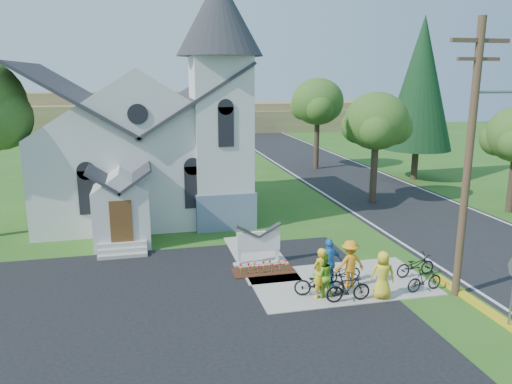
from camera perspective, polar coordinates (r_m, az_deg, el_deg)
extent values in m
plane|color=#2A5D1A|center=(19.52, 6.03, -11.28)|extent=(120.00, 120.00, 0.00)
cube|color=black|center=(16.82, -15.58, -15.97)|extent=(20.00, 16.00, 0.02)
cube|color=black|center=(36.43, 13.17, 0.15)|extent=(8.00, 90.00, 0.02)
cube|color=gray|center=(20.44, 9.60, -10.15)|extent=(7.00, 4.00, 0.05)
cube|color=silver|center=(30.23, -13.03, 2.31)|extent=(11.00, 9.00, 5.00)
cube|color=slate|center=(27.68, -3.87, -1.56)|extent=(3.20, 3.20, 2.00)
cube|color=silver|center=(27.00, -3.99, 5.63)|extent=(3.00, 3.00, 9.00)
cone|color=#2C2C32|center=(26.91, -4.23, 19.48)|extent=(4.50, 4.50, 4.00)
cube|color=silver|center=(24.95, -15.07, -2.73)|extent=(2.60, 2.40, 2.80)
cube|color=brown|center=(23.74, -15.15, -3.30)|extent=(1.00, 0.10, 2.00)
cube|color=gray|center=(22.01, 0.29, -8.13)|extent=(2.20, 0.40, 0.10)
cube|color=white|center=(21.66, -1.92, -7.09)|extent=(0.12, 0.12, 1.00)
cube|color=white|center=(22.03, 2.45, -6.73)|extent=(0.12, 0.12, 1.00)
cube|color=white|center=(21.66, 0.29, -5.67)|extent=(1.90, 0.14, 0.90)
cube|color=#3A1C0F|center=(21.20, 0.86, -9.04)|extent=(2.60, 1.10, 0.07)
cylinder|color=#493124|center=(19.20, 23.07, 2.96)|extent=(0.28, 0.28, 10.00)
cube|color=#493124|center=(18.98, 24.26, 15.52)|extent=(2.20, 0.14, 0.14)
cube|color=#493124|center=(18.96, 24.08, 13.71)|extent=(1.60, 0.12, 0.12)
cylinder|color=gray|center=(19.63, 26.38, 10.21)|extent=(2.20, 0.10, 0.10)
cylinder|color=gray|center=(18.32, 27.21, -10.71)|extent=(0.07, 0.07, 2.20)
cylinder|color=#362A1D|center=(32.73, 13.31, 2.28)|extent=(0.44, 0.44, 4.05)
ellipsoid|color=#2D571E|center=(32.29, 13.62, 7.90)|extent=(4.00, 4.00, 3.60)
cylinder|color=#362A1D|center=(43.78, 6.94, 5.56)|extent=(0.44, 0.44, 4.50)
ellipsoid|color=#2D571E|center=(43.44, 7.07, 10.23)|extent=(4.40, 4.40, 3.96)
cylinder|color=#362A1D|center=(33.36, 27.23, 0.95)|extent=(0.44, 0.44, 3.60)
cylinder|color=#362A1D|center=(41.15, 17.68, 3.05)|extent=(0.50, 0.50, 2.40)
cone|color=black|center=(40.57, 18.30, 11.69)|extent=(5.20, 5.20, 10.00)
cube|color=olive|center=(73.94, -3.92, 8.58)|extent=(60.00, 8.00, 4.00)
cube|color=olive|center=(75.00, -16.49, 8.75)|extent=(30.00, 6.00, 5.60)
cube|color=olive|center=(76.34, 8.39, 8.24)|extent=(25.00, 6.00, 3.00)
imported|color=yellow|center=(18.66, 7.34, -9.14)|extent=(0.82, 0.69, 1.91)
imported|color=black|center=(18.94, 7.23, -10.33)|extent=(1.96, 1.11, 0.97)
imported|color=#70BC23|center=(18.78, 7.64, -9.41)|extent=(0.82, 0.65, 1.67)
imported|color=black|center=(18.65, 10.50, -10.78)|extent=(1.69, 0.50, 1.01)
imported|color=#2B7ED7|center=(19.58, 8.35, -8.02)|extent=(1.21, 0.71, 1.94)
imported|color=black|center=(20.28, 9.91, -9.01)|extent=(1.63, 0.76, 0.82)
imported|color=orange|center=(19.72, 10.67, -8.05)|extent=(1.27, 0.80, 1.88)
imported|color=black|center=(20.23, 18.72, -9.47)|extent=(1.57, 0.61, 0.92)
imported|color=yellow|center=(19.04, 14.27, -9.16)|extent=(1.01, 0.81, 1.81)
imported|color=black|center=(21.53, 17.75, -7.97)|extent=(1.82, 0.80, 0.93)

